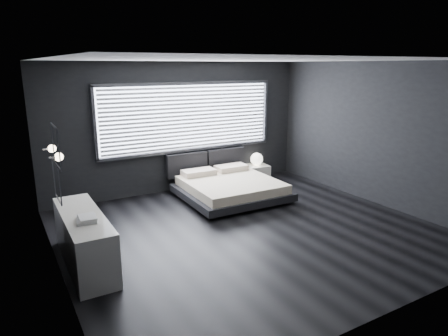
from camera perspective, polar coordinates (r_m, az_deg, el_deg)
room at (r=6.46m, az=3.80°, el=2.66°), size 6.04×6.00×2.80m
window at (r=8.84m, az=-4.95°, el=7.23°), size 4.14×0.09×1.52m
headboard at (r=9.15m, az=-2.51°, el=0.89°), size 1.96×0.16×0.52m
sconce_near at (r=5.44m, az=-22.56°, el=1.47°), size 0.18×0.11×0.11m
sconce_far at (r=6.03m, az=-23.38°, el=2.56°), size 0.18×0.11×0.11m
wall_art_upper at (r=4.80m, az=-22.90°, el=2.86°), size 0.01×0.48×0.48m
wall_art_lower at (r=5.15m, az=-22.77°, el=-1.80°), size 0.01×0.48×0.48m
bed at (r=8.35m, az=0.90°, el=-2.77°), size 2.05×1.96×0.52m
nightstand at (r=9.76m, az=4.39°, el=-0.63°), size 0.67×0.58×0.36m
orb_lamp at (r=9.69m, az=4.69°, el=1.29°), size 0.30×0.30×0.30m
dresser at (r=5.96m, az=-19.31°, el=-9.60°), size 0.54×1.86×0.74m
book_stack at (r=5.56m, az=-19.00°, el=-6.86°), size 0.30×0.36×0.07m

